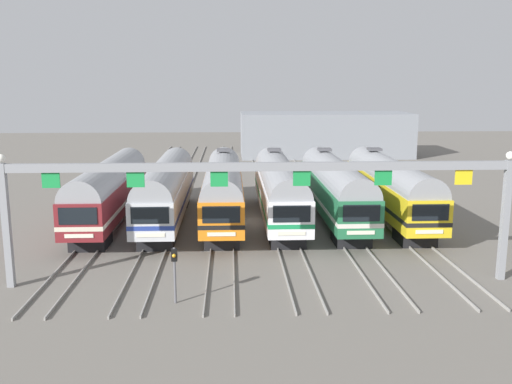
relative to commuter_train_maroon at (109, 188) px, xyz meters
The scene contains 11 objects.
ground_plane 10.97m from the commuter_train_maroon, ahead, with size 160.00×160.00×0.00m, color slate.
track_bed 20.23m from the commuter_train_maroon, 57.97° to the left, with size 22.78×70.00×0.15m.
commuter_train_maroon is the anchor object (origin of this frame).
commuter_train_silver 4.26m from the commuter_train_maroon, ahead, with size 2.88×18.06×4.77m.
commuter_train_orange 8.51m from the commuter_train_maroon, ahead, with size 2.88×18.06×5.05m.
commuter_train_white 12.77m from the commuter_train_maroon, ahead, with size 2.88×18.06×5.05m.
commuter_train_green 17.02m from the commuter_train_maroon, ahead, with size 2.88×18.06×5.05m.
commuter_train_yellow 21.28m from the commuter_train_maroon, ahead, with size 2.88×18.06×5.05m.
catenary_gantry 17.39m from the commuter_train_maroon, 51.75° to the right, with size 26.52×0.44×6.97m.
yard_signal_mast 17.39m from the commuter_train_maroon, 68.44° to the right, with size 0.28×0.35×2.78m.
maintenance_building 45.64m from the commuter_train_maroon, 60.10° to the left, with size 24.17×10.00×6.22m, color gray.
Camera 1 is at (-1.53, -42.19, 10.48)m, focal length 39.77 mm.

